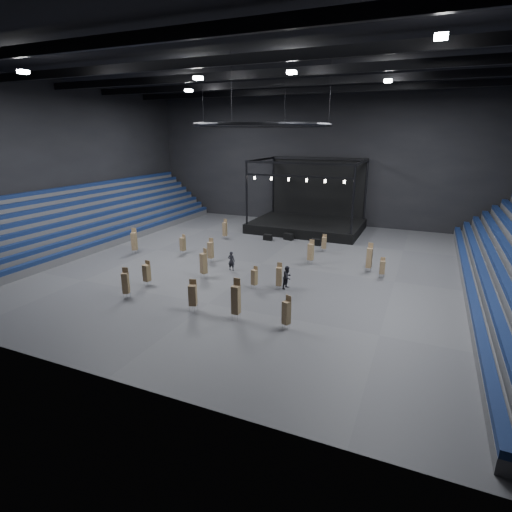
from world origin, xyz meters
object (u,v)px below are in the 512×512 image
at_px(stage, 308,219).
at_px(chair_stack_15, 254,277).
at_px(chair_stack_7, 183,244).
at_px(chair_stack_14, 193,294).
at_px(flight_case_right, 316,242).
at_px(flight_case_mid, 288,237).
at_px(chair_stack_1, 382,267).
at_px(chair_stack_0, 286,312).
at_px(chair_stack_3, 279,276).
at_px(chair_stack_11, 134,241).
at_px(chair_stack_8, 324,243).
at_px(flight_case_left, 268,237).
at_px(crew_member, 287,277).
at_px(chair_stack_10, 236,299).
at_px(chair_stack_12, 126,282).
at_px(chair_stack_5, 369,257).
at_px(chair_stack_4, 211,250).
at_px(man_center, 231,261).
at_px(chair_stack_2, 311,251).
at_px(chair_stack_6, 225,229).
at_px(chair_stack_13, 147,272).
at_px(chair_stack_9, 204,263).

xyz_separation_m(stage, chair_stack_15, (1.97, -22.50, -0.43)).
relative_size(chair_stack_7, chair_stack_14, 0.90).
bearing_deg(chair_stack_14, flight_case_right, 61.22).
relative_size(flight_case_mid, chair_stack_1, 0.63).
bearing_deg(chair_stack_0, chair_stack_7, 166.32).
relative_size(chair_stack_0, chair_stack_3, 1.02).
bearing_deg(chair_stack_11, chair_stack_0, -46.30).
distance_m(chair_stack_14, chair_stack_15, 6.18).
relative_size(chair_stack_0, chair_stack_8, 1.21).
distance_m(chair_stack_8, chair_stack_14, 19.23).
distance_m(flight_case_left, crew_member, 15.65).
height_order(chair_stack_10, chair_stack_12, chair_stack_10).
bearing_deg(chair_stack_0, chair_stack_5, 99.94).
bearing_deg(chair_stack_3, chair_stack_0, -75.89).
distance_m(chair_stack_12, chair_stack_15, 10.15).
distance_m(chair_stack_3, chair_stack_4, 9.78).
height_order(chair_stack_7, man_center, chair_stack_7).
bearing_deg(chair_stack_2, flight_case_left, 144.20).
bearing_deg(chair_stack_8, flight_case_left, 160.31).
bearing_deg(chair_stack_12, chair_stack_5, 17.42).
distance_m(chair_stack_6, chair_stack_11, 11.11).
height_order(chair_stack_0, man_center, chair_stack_0).
bearing_deg(flight_case_right, chair_stack_5, -45.56).
relative_size(flight_case_right, chair_stack_1, 0.60).
distance_m(chair_stack_0, chair_stack_5, 14.19).
bearing_deg(chair_stack_2, chair_stack_11, -159.85).
xyz_separation_m(chair_stack_0, chair_stack_13, (-13.32, 2.76, -0.03)).
relative_size(flight_case_left, chair_stack_7, 0.50).
relative_size(flight_case_right, chair_stack_14, 0.47).
relative_size(chair_stack_1, man_center, 1.01).
bearing_deg(chair_stack_0, flight_case_mid, 131.74).
xyz_separation_m(chair_stack_2, chair_stack_4, (-9.31, -3.29, -0.02)).
relative_size(chair_stack_3, chair_stack_5, 0.83).
bearing_deg(chair_stack_15, chair_stack_5, 60.35).
xyz_separation_m(chair_stack_2, chair_stack_10, (-1.32, -13.87, 0.22)).
distance_m(chair_stack_7, man_center, 7.58).
bearing_deg(chair_stack_13, flight_case_mid, 77.65).
distance_m(stage, chair_stack_13, 26.30).
xyz_separation_m(chair_stack_4, crew_member, (9.34, -3.72, -0.30)).
relative_size(stage, chair_stack_4, 5.79).
relative_size(chair_stack_9, chair_stack_13, 1.24).
xyz_separation_m(flight_case_left, chair_stack_14, (2.48, -20.72, 0.90)).
distance_m(flight_case_mid, flight_case_right, 3.85).
xyz_separation_m(chair_stack_11, chair_stack_12, (7.31, -9.83, -0.16)).
relative_size(chair_stack_10, chair_stack_15, 1.54).
distance_m(chair_stack_7, chair_stack_13, 9.31).
relative_size(chair_stack_12, chair_stack_15, 1.27).
bearing_deg(chair_stack_7, flight_case_right, 54.04).
distance_m(flight_case_right, chair_stack_1, 11.64).
xyz_separation_m(stage, chair_stack_8, (4.57, -9.63, -0.42)).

